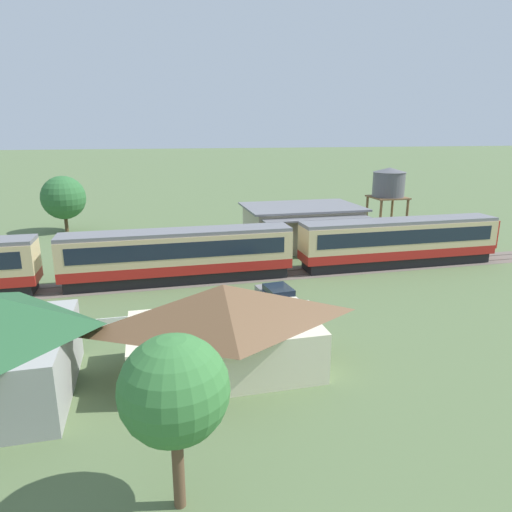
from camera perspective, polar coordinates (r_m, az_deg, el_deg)
The scene contains 10 objects.
ground_plane at distance 38.59m, azimuth -1.83°, elevation -2.55°, with size 600.00×600.00×0.00m, color #566B42.
passenger_train at distance 37.16m, azimuth -9.21°, elevation 0.35°, with size 57.93×2.89×4.26m.
railway_track at distance 38.09m, azimuth -5.21°, elevation -2.83°, with size 110.55×3.60×0.04m.
station_building at distance 48.44m, azimuth 5.71°, elevation 3.76°, with size 11.96×9.38×4.33m.
water_tower at distance 53.60m, azimuth 16.25°, elevation 8.64°, with size 3.73×3.73×7.97m.
cottage_brown_roof_2 at distance 23.17m, azimuth -4.04°, elevation -8.77°, with size 10.12×5.70×4.61m.
picket_fence_front at distance 29.79m, azimuth -26.21°, elevation -8.67°, with size 34.01×0.06×1.05m, color white.
parked_car_grey at distance 32.21m, azimuth 2.75°, elevation -5.03°, with size 2.60×4.59×1.36m.
yard_tree_0 at distance 14.64m, azimuth -10.19°, elevation -16.23°, with size 3.44×3.44×5.99m.
yard_tree_1 at distance 59.75m, azimuth -22.93°, elevation 6.73°, with size 5.19×5.19×6.75m.
Camera 1 is at (-7.45, -35.96, 11.84)m, focal length 32.00 mm.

